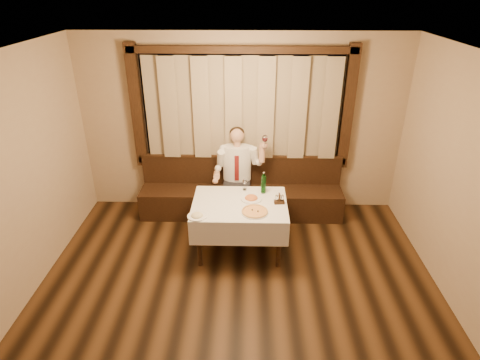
{
  "coord_description": "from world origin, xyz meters",
  "views": [
    {
      "loc": [
        0.12,
        -2.96,
        3.45
      ],
      "look_at": [
        0.0,
        1.9,
        1.0
      ],
      "focal_mm": 30.0,
      "sensor_mm": 36.0,
      "label": 1
    }
  ],
  "objects_px": {
    "banquette": "(241,195)",
    "pasta_red": "(251,197)",
    "seated_man": "(237,168)",
    "green_bottle": "(264,184)",
    "cruet_caddy": "(279,200)",
    "dining_table": "(240,210)",
    "pasta_cream": "(197,214)",
    "pizza": "(255,211)"
  },
  "relations": [
    {
      "from": "seated_man",
      "to": "pasta_red",
      "type": "bearing_deg",
      "value": -75.47
    },
    {
      "from": "pizza",
      "to": "pasta_cream",
      "type": "height_order",
      "value": "pasta_cream"
    },
    {
      "from": "pasta_cream",
      "to": "seated_man",
      "type": "xyz_separation_m",
      "value": [
        0.47,
        1.29,
        0.05
      ]
    },
    {
      "from": "pizza",
      "to": "pasta_cream",
      "type": "xyz_separation_m",
      "value": [
        -0.73,
        -0.12,
        0.02
      ]
    },
    {
      "from": "pasta_cream",
      "to": "banquette",
      "type": "bearing_deg",
      "value": 69.06
    },
    {
      "from": "banquette",
      "to": "pasta_cream",
      "type": "height_order",
      "value": "banquette"
    },
    {
      "from": "pasta_red",
      "to": "dining_table",
      "type": "bearing_deg",
      "value": -146.29
    },
    {
      "from": "banquette",
      "to": "pasta_red",
      "type": "bearing_deg",
      "value": -80.36
    },
    {
      "from": "seated_man",
      "to": "dining_table",
      "type": "bearing_deg",
      "value": -86.4
    },
    {
      "from": "pasta_red",
      "to": "seated_man",
      "type": "bearing_deg",
      "value": 104.53
    },
    {
      "from": "pasta_red",
      "to": "pasta_cream",
      "type": "relative_size",
      "value": 1.16
    },
    {
      "from": "pasta_cream",
      "to": "pasta_red",
      "type": "bearing_deg",
      "value": 34.17
    },
    {
      "from": "pizza",
      "to": "pasta_red",
      "type": "distance_m",
      "value": 0.35
    },
    {
      "from": "banquette",
      "to": "pizza",
      "type": "relative_size",
      "value": 8.95
    },
    {
      "from": "green_bottle",
      "to": "seated_man",
      "type": "relative_size",
      "value": 0.22
    },
    {
      "from": "green_bottle",
      "to": "seated_man",
      "type": "distance_m",
      "value": 0.74
    },
    {
      "from": "pasta_red",
      "to": "seated_man",
      "type": "relative_size",
      "value": 0.2
    },
    {
      "from": "dining_table",
      "to": "pasta_cream",
      "type": "relative_size",
      "value": 5.11
    },
    {
      "from": "dining_table",
      "to": "cruet_caddy",
      "type": "distance_m",
      "value": 0.55
    },
    {
      "from": "pasta_red",
      "to": "cruet_caddy",
      "type": "xyz_separation_m",
      "value": [
        0.37,
        -0.1,
        0.01
      ]
    },
    {
      "from": "banquette",
      "to": "green_bottle",
      "type": "relative_size",
      "value": 10.08
    },
    {
      "from": "cruet_caddy",
      "to": "banquette",
      "type": "bearing_deg",
      "value": 111.35
    },
    {
      "from": "seated_man",
      "to": "pizza",
      "type": "bearing_deg",
      "value": -77.61
    },
    {
      "from": "pizza",
      "to": "green_bottle",
      "type": "relative_size",
      "value": 1.13
    },
    {
      "from": "banquette",
      "to": "pasta_cream",
      "type": "relative_size",
      "value": 12.89
    },
    {
      "from": "cruet_caddy",
      "to": "seated_man",
      "type": "relative_size",
      "value": 0.1
    },
    {
      "from": "dining_table",
      "to": "cruet_caddy",
      "type": "relative_size",
      "value": 8.74
    },
    {
      "from": "pasta_red",
      "to": "pasta_cream",
      "type": "bearing_deg",
      "value": -145.83
    },
    {
      "from": "green_bottle",
      "to": "cruet_caddy",
      "type": "xyz_separation_m",
      "value": [
        0.2,
        -0.3,
        -0.08
      ]
    },
    {
      "from": "dining_table",
      "to": "pasta_cream",
      "type": "bearing_deg",
      "value": -145.69
    },
    {
      "from": "banquette",
      "to": "pizza",
      "type": "distance_m",
      "value": 1.36
    },
    {
      "from": "pasta_red",
      "to": "pizza",
      "type": "bearing_deg",
      "value": -82.83
    },
    {
      "from": "pasta_red",
      "to": "seated_man",
      "type": "height_order",
      "value": "seated_man"
    },
    {
      "from": "dining_table",
      "to": "cruet_caddy",
      "type": "height_order",
      "value": "cruet_caddy"
    },
    {
      "from": "pasta_cream",
      "to": "cruet_caddy",
      "type": "height_order",
      "value": "cruet_caddy"
    },
    {
      "from": "dining_table",
      "to": "pasta_cream",
      "type": "height_order",
      "value": "pasta_cream"
    },
    {
      "from": "pizza",
      "to": "green_bottle",
      "type": "distance_m",
      "value": 0.57
    },
    {
      "from": "pizza",
      "to": "seated_man",
      "type": "relative_size",
      "value": 0.24
    },
    {
      "from": "dining_table",
      "to": "pasta_cream",
      "type": "distance_m",
      "value": 0.66
    },
    {
      "from": "green_bottle",
      "to": "seated_man",
      "type": "bearing_deg",
      "value": 121.16
    },
    {
      "from": "pasta_cream",
      "to": "seated_man",
      "type": "height_order",
      "value": "seated_man"
    },
    {
      "from": "banquette",
      "to": "pasta_cream",
      "type": "xyz_separation_m",
      "value": [
        -0.53,
        -1.39,
        0.48
      ]
    }
  ]
}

